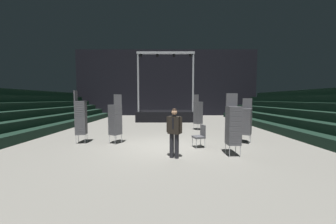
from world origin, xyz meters
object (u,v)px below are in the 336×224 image
object	(u,v)px
chair_stack_mid_left	(116,119)
loose_chair_near_man	(201,135)
chair_stack_front_right	(247,121)
chair_stack_mid_right	(199,112)
chair_stack_rear_left	(82,117)
stage_riser	(167,114)
chair_stack_mid_centre	(232,115)
equipment_road_case	(244,125)
chair_stack_front_left	(234,125)
man_with_tie	(175,130)

from	to	relation	value
chair_stack_mid_left	loose_chair_near_man	distance (m)	3.84
chair_stack_front_right	chair_stack_mid_right	size ratio (longest dim) A/B	0.89
loose_chair_near_man	chair_stack_rear_left	bearing A→B (deg)	65.36
stage_riser	chair_stack_mid_right	bearing A→B (deg)	-67.35
chair_stack_front_right	chair_stack_mid_left	xyz separation A→B (m)	(-5.93, -0.03, 0.08)
chair_stack_rear_left	stage_riser	bearing A→B (deg)	146.15
chair_stack_rear_left	loose_chair_near_man	bearing A→B (deg)	71.09
chair_stack_mid_left	chair_stack_mid_right	xyz separation A→B (m)	(4.35, 3.67, 0.04)
chair_stack_front_right	chair_stack_mid_left	world-z (taller)	chair_stack_mid_left
chair_stack_mid_centre	chair_stack_rear_left	xyz separation A→B (m)	(-8.70, -5.31, 0.34)
equipment_road_case	chair_stack_mid_centre	bearing A→B (deg)	92.76
chair_stack_front_left	chair_stack_mid_right	size ratio (longest dim) A/B	0.96
chair_stack_mid_left	chair_stack_mid_centre	size ratio (longest dim) A/B	1.30
stage_riser	chair_stack_front_left	world-z (taller)	stage_riser
chair_stack_front_left	loose_chair_near_man	distance (m)	1.58
chair_stack_front_right	chair_stack_rear_left	xyz separation A→B (m)	(-7.52, 0.03, 0.17)
man_with_tie	chair_stack_mid_right	world-z (taller)	chair_stack_mid_right
chair_stack_mid_right	loose_chair_near_man	xyz separation A→B (m)	(-0.62, -4.39, -0.62)
chair_stack_front_right	chair_stack_mid_centre	bearing A→B (deg)	-69.41
chair_stack_mid_right	stage_riser	bearing A→B (deg)	166.93
chair_stack_mid_left	chair_stack_rear_left	bearing A→B (deg)	121.12
chair_stack_front_left	chair_stack_mid_centre	distance (m)	7.60
chair_stack_mid_centre	equipment_road_case	bearing A→B (deg)	60.98
man_with_tie	chair_stack_front_right	size ratio (longest dim) A/B	0.83
chair_stack_front_right	chair_stack_mid_centre	xyz separation A→B (m)	(1.18, 5.34, -0.17)
stage_riser	chair_stack_mid_centre	distance (m)	6.04
chair_stack_front_right	chair_stack_mid_centre	size ratio (longest dim) A/B	1.20
chair_stack_front_left	chair_stack_rear_left	bearing A→B (deg)	-19.21
chair_stack_mid_centre	equipment_road_case	world-z (taller)	chair_stack_mid_centre
chair_stack_front_right	loose_chair_near_man	size ratio (longest dim) A/B	2.17
chair_stack_mid_centre	chair_stack_rear_left	distance (m)	10.20
chair_stack_front_left	chair_stack_front_right	bearing A→B (deg)	-126.36
chair_stack_front_right	chair_stack_rear_left	bearing A→B (deg)	32.84
chair_stack_front_right	chair_stack_mid_left	distance (m)	5.93
chair_stack_mid_left	chair_stack_mid_right	bearing A→B (deg)	-16.48
man_with_tie	equipment_road_case	distance (m)	7.25
man_with_tie	loose_chair_near_man	distance (m)	1.83
chair_stack_rear_left	loose_chair_near_man	xyz separation A→B (m)	(5.31, -0.77, -0.66)
chair_stack_front_right	chair_stack_mid_left	size ratio (longest dim) A/B	0.92
chair_stack_mid_left	chair_stack_mid_centre	bearing A→B (deg)	-19.62
chair_stack_front_left	chair_stack_rear_left	size ratio (longest dim) A/B	0.93
stage_riser	chair_stack_mid_centre	world-z (taller)	stage_riser
man_with_tie	chair_stack_mid_centre	bearing A→B (deg)	-97.27
chair_stack_rear_left	equipment_road_case	world-z (taller)	chair_stack_rear_left
chair_stack_mid_centre	loose_chair_near_man	world-z (taller)	chair_stack_mid_centre
chair_stack_mid_left	chair_stack_mid_centre	xyz separation A→B (m)	(7.11, 5.38, -0.25)
equipment_road_case	chair_stack_rear_left	bearing A→B (deg)	-158.77
loose_chair_near_man	chair_stack_mid_centre	bearing A→B (deg)	-45.47
man_with_tie	chair_stack_mid_right	xyz separation A→B (m)	(1.75, 5.76, 0.19)
stage_riser	chair_stack_mid_right	xyz separation A→B (m)	(2.16, -5.18, 0.57)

